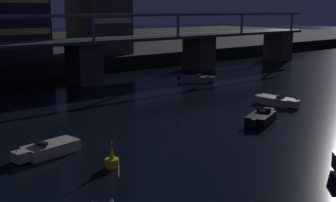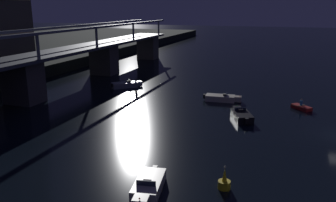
% 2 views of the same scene
% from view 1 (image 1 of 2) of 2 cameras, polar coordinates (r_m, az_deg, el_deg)
% --- Properties ---
extents(river_bridge, '(92.45, 6.40, 9.38)m').
position_cam_1_polar(river_bridge, '(59.44, -11.21, 6.21)').
color(river_bridge, '#4C4944').
rests_on(river_bridge, ground).
extents(speedboat_near_center, '(5.07, 3.12, 1.16)m').
position_cam_1_polar(speedboat_near_center, '(39.73, 12.41, -2.18)').
color(speedboat_near_center, black).
rests_on(speedboat_near_center, ground).
extents(speedboat_near_right, '(4.28, 4.49, 1.16)m').
position_cam_1_polar(speedboat_near_right, '(60.24, 3.77, 2.97)').
color(speedboat_near_right, gray).
rests_on(speedboat_near_right, ground).
extents(speedboat_mid_left, '(2.08, 5.23, 1.16)m').
position_cam_1_polar(speedboat_mid_left, '(47.25, 14.24, 0.03)').
color(speedboat_mid_left, beige).
rests_on(speedboat_mid_left, ground).
extents(speedboat_mid_center, '(5.23, 2.43, 1.16)m').
position_cam_1_polar(speedboat_mid_center, '(31.43, -15.69, -6.22)').
color(speedboat_mid_center, beige).
rests_on(speedboat_mid_center, ground).
extents(channel_buoy, '(0.90, 0.90, 1.76)m').
position_cam_1_polar(channel_buoy, '(28.17, -7.52, -7.89)').
color(channel_buoy, yellow).
rests_on(channel_buoy, ground).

